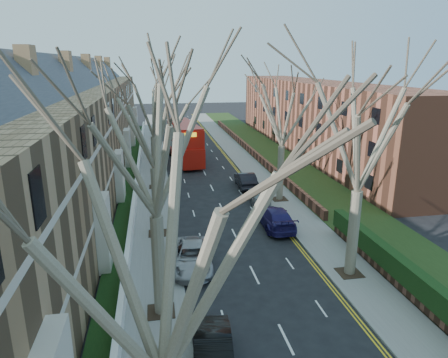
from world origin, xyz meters
name	(u,v)px	position (x,y,z in m)	size (l,w,h in m)	color
pavement_left	(153,162)	(-6.00, 39.00, 0.06)	(3.00, 102.00, 0.12)	slate
pavement_right	(243,159)	(6.00, 39.00, 0.06)	(3.00, 102.00, 0.12)	slate
terrace_left	(76,132)	(-13.65, 31.00, 5.53)	(9.70, 78.00, 13.60)	brown
flats_right	(314,117)	(17.46, 43.00, 4.98)	(13.97, 54.00, 10.00)	brown
front_wall_left	(138,175)	(-7.65, 31.00, 0.62)	(0.30, 78.00, 1.00)	white
grass_verge_right	(275,157)	(10.50, 39.00, 0.15)	(6.00, 102.00, 0.06)	#1F3412
tree_left_near	(154,231)	(-5.70, -4.00, 8.93)	(9.80, 9.80, 13.73)	#675B4A
tree_left_mid	(152,129)	(-5.70, 6.00, 9.56)	(10.50, 10.50, 14.71)	#675B4A
tree_left_far	(152,111)	(-5.70, 16.00, 9.24)	(10.15, 10.15, 14.22)	#675B4A
tree_left_dist	(151,94)	(-5.70, 28.00, 9.56)	(10.50, 10.50, 14.71)	#675B4A
tree_right_mid	(364,118)	(5.70, 8.00, 9.56)	(10.50, 10.50, 14.71)	#675B4A
tree_right_far	(283,101)	(5.70, 22.00, 9.24)	(10.15, 10.15, 14.22)	#675B4A
double_decker_bus	(185,143)	(-1.78, 39.16, 2.45)	(3.94, 12.15, 4.96)	#A1140B
car_left_mid	(213,355)	(-3.65, 1.62, 0.77)	(1.62, 4.64, 1.53)	black
car_left_far	(193,257)	(-3.61, 10.61, 0.73)	(2.43, 5.27, 1.47)	#9F9EA3
car_right_near	(275,217)	(3.42, 15.95, 0.80)	(2.24, 5.50, 1.60)	#1F1854
car_right_mid	(259,195)	(3.65, 21.80, 0.72)	(1.71, 4.24, 1.45)	gray
car_right_far	(246,180)	(3.48, 26.56, 0.80)	(1.70, 4.87, 1.60)	black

